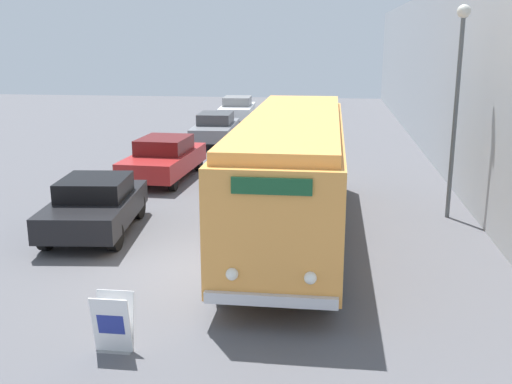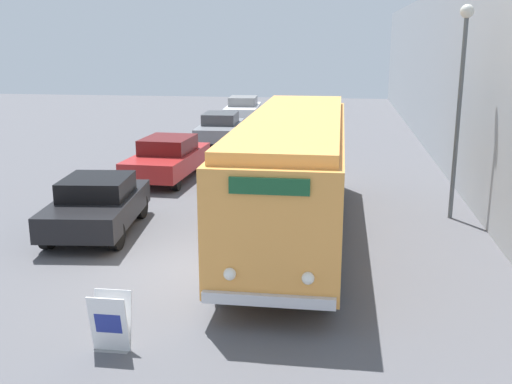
% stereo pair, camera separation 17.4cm
% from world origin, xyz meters
% --- Properties ---
extents(ground_plane, '(80.00, 80.00, 0.00)m').
position_xyz_m(ground_plane, '(0.00, 0.00, 0.00)').
color(ground_plane, '#56565B').
extents(building_wall_right, '(0.30, 60.00, 6.97)m').
position_xyz_m(building_wall_right, '(7.08, 10.00, 3.48)').
color(building_wall_right, '#9EA3A8').
rests_on(building_wall_right, ground_plane).
extents(vintage_bus, '(2.42, 11.00, 3.10)m').
position_xyz_m(vintage_bus, '(1.88, 2.67, 1.76)').
color(vintage_bus, black).
rests_on(vintage_bus, ground_plane).
extents(sign_board, '(0.63, 0.37, 0.99)m').
position_xyz_m(sign_board, '(-0.57, -3.72, 0.48)').
color(sign_board, gray).
rests_on(sign_board, ground_plane).
extents(streetlamp, '(0.36, 0.36, 5.81)m').
position_xyz_m(streetlamp, '(6.17, 4.75, 3.82)').
color(streetlamp, '#595E60').
rests_on(streetlamp, ground_plane).
extents(parked_car_near, '(2.34, 4.22, 1.45)m').
position_xyz_m(parked_car_near, '(-3.21, 2.15, 0.75)').
color(parked_car_near, black).
rests_on(parked_car_near, ground_plane).
extents(parked_car_mid, '(2.15, 4.72, 1.50)m').
position_xyz_m(parked_car_mid, '(-3.13, 8.44, 0.77)').
color(parked_car_mid, black).
rests_on(parked_car_mid, ground_plane).
extents(parked_car_far, '(2.00, 4.62, 1.46)m').
position_xyz_m(parked_car_far, '(-2.76, 16.22, 0.76)').
color(parked_car_far, black).
rests_on(parked_car_far, ground_plane).
extents(parked_car_distant, '(2.12, 4.68, 1.52)m').
position_xyz_m(parked_car_distant, '(-2.91, 24.02, 0.78)').
color(parked_car_distant, black).
rests_on(parked_car_distant, ground_plane).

